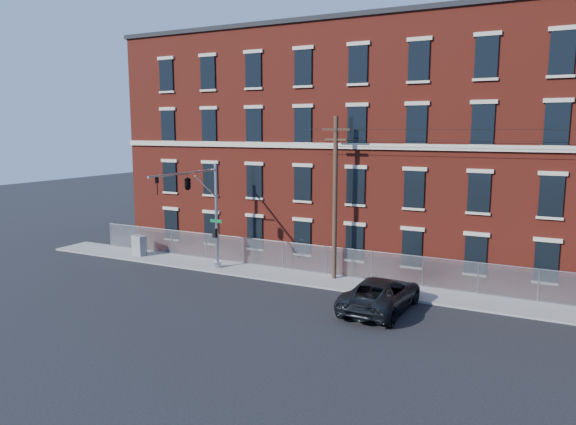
% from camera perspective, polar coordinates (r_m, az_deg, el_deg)
% --- Properties ---
extents(ground, '(140.00, 140.00, 0.00)m').
position_cam_1_polar(ground, '(29.89, -2.80, -9.34)').
color(ground, black).
rests_on(ground, ground).
extents(sidewalk, '(65.00, 3.00, 0.12)m').
position_cam_1_polar(sidewalk, '(31.12, 22.02, -9.14)').
color(sidewalk, gray).
rests_on(sidewalk, ground).
extents(mill_building, '(55.30, 14.32, 16.30)m').
position_cam_1_polar(mill_building, '(38.64, 23.91, 6.35)').
color(mill_building, maroon).
rests_on(mill_building, ground).
extents(chain_link_fence, '(59.06, 0.06, 1.85)m').
position_cam_1_polar(chain_link_fence, '(32.09, 22.34, -6.77)').
color(chain_link_fence, '#A5A8AD').
rests_on(chain_link_fence, ground).
extents(traffic_signal_mast, '(0.90, 6.75, 7.00)m').
position_cam_1_polar(traffic_signal_mast, '(33.76, -9.90, 2.02)').
color(traffic_signal_mast, '#9EA0A5').
rests_on(traffic_signal_mast, ground).
extents(utility_pole_near, '(1.80, 0.28, 10.00)m').
position_cam_1_polar(utility_pole_near, '(32.82, 5.04, 1.83)').
color(utility_pole_near, '#3F2B1F').
rests_on(utility_pole_near, ground).
extents(pickup_truck, '(3.15, 6.32, 1.72)m').
position_cam_1_polar(pickup_truck, '(28.56, 9.86, -8.53)').
color(pickup_truck, black).
rests_on(pickup_truck, ground).
extents(utility_cabinet, '(1.28, 0.88, 1.46)m').
position_cam_1_polar(utility_cabinet, '(41.10, -15.57, -3.39)').
color(utility_cabinet, slate).
rests_on(utility_cabinet, sidewalk).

